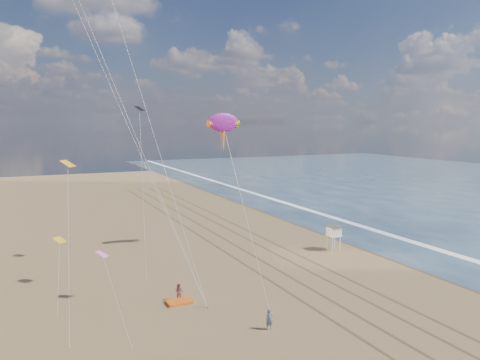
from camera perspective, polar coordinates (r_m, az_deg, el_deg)
name	(u,v)px	position (r m, az deg, el deg)	size (l,w,h in m)	color
wet_sand	(323,223)	(74.30, 10.09, -5.24)	(260.00, 260.00, 0.00)	#42301E
foam	(345,221)	(76.75, 12.67, -4.91)	(260.00, 260.00, 0.00)	white
tracks	(258,252)	(57.69, 2.26, -8.72)	(7.68, 120.00, 0.01)	brown
lifeguard_stand	(334,231)	(58.98, 11.37, -6.17)	(1.68, 1.68, 3.03)	white
grounded_kite	(179,302)	(42.49, -7.46, -14.50)	(2.15, 1.37, 0.24)	orange
show_kite	(224,123)	(58.10, -2.02, 6.98)	(4.41, 10.78, 25.73)	#A5199F
kite_flyer_a	(269,319)	(37.12, 3.61, -16.61)	(0.58, 0.38, 1.60)	#535B6B
kite_flyer_b	(179,292)	(42.78, -7.44, -13.40)	(0.76, 0.60, 1.57)	#9C4F56
small_kites	(92,187)	(46.92, -17.65, -0.77)	(10.49, 11.05, 13.53)	#FD62C1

